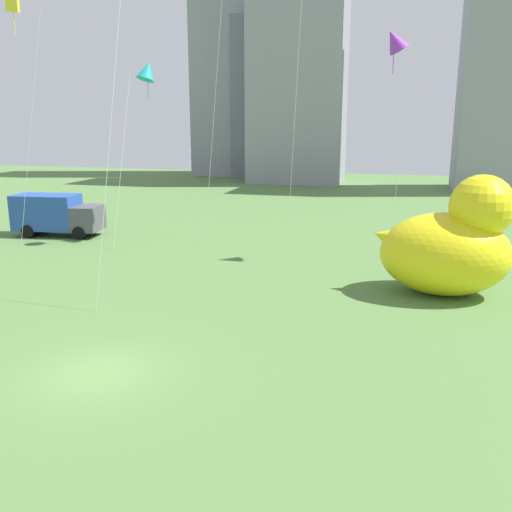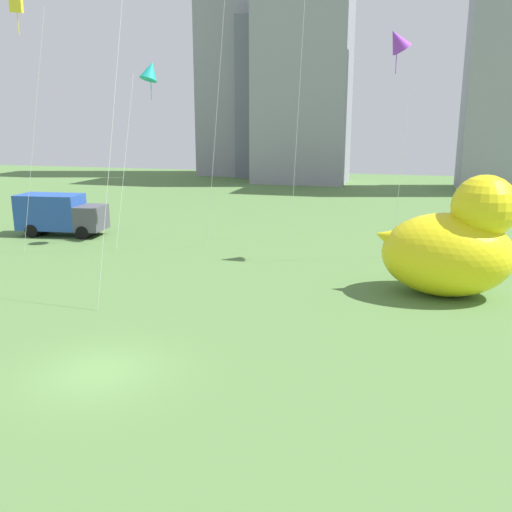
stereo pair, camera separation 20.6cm
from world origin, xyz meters
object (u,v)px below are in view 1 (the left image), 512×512
object	(u,v)px
kite_teal	(147,71)
kite_purple	(395,41)
kite_yellow	(12,3)
box_truck	(56,215)
giant_inflatable_duck	(451,244)

from	to	relation	value
kite_teal	kite_purple	xyz separation A→B (m)	(14.59, -0.61, 1.18)
kite_yellow	kite_purple	world-z (taller)	kite_yellow
box_truck	kite_yellow	world-z (taller)	kite_yellow
giant_inflatable_duck	box_truck	xyz separation A→B (m)	(-25.38, 7.22, -0.92)
kite_yellow	kite_teal	distance (m)	7.93
kite_yellow	kite_teal	size ratio (longest dim) A/B	1.27
box_truck	kite_teal	distance (m)	12.07
box_truck	kite_teal	world-z (taller)	kite_teal
box_truck	giant_inflatable_duck	bearing A→B (deg)	-15.88
kite_teal	kite_purple	bearing A→B (deg)	-2.40
box_truck	kite_purple	size ratio (longest dim) A/B	0.49
box_truck	kite_teal	xyz separation A→B (m)	(7.65, -0.64, 9.31)
giant_inflatable_duck	kite_purple	xyz separation A→B (m)	(-3.14, 5.97, 9.57)
giant_inflatable_duck	kite_purple	world-z (taller)	kite_purple
giant_inflatable_duck	kite_teal	distance (m)	20.70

